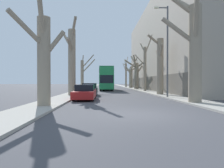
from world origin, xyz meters
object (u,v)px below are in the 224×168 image
at_px(street_tree_left_2, 83,74).
at_px(street_tree_right_2, 145,67).
at_px(parked_car_0, 85,92).
at_px(street_tree_left_1, 72,60).
at_px(street_tree_left_0, 43,58).
at_px(street_tree_right_0, 194,49).
at_px(street_tree_right_3, 136,73).
at_px(street_tree_right_5, 126,74).
at_px(street_tree_right_1, 160,65).
at_px(street_tree_right_4, 131,76).
at_px(lamp_post, 167,47).
at_px(double_decker_bus, 106,78).
at_px(parked_car_1, 90,90).

distance_m(street_tree_left_2, street_tree_right_2, 10.09).
bearing_deg(parked_car_0, street_tree_left_1, 113.60).
height_order(street_tree_left_0, street_tree_right_0, street_tree_right_0).
height_order(street_tree_right_3, street_tree_right_5, street_tree_right_5).
relative_size(street_tree_right_2, parked_car_0, 1.96).
height_order(street_tree_left_1, parked_car_0, street_tree_left_1).
bearing_deg(street_tree_right_0, street_tree_right_5, 89.81).
bearing_deg(street_tree_left_2, street_tree_left_0, -91.23).
height_order(street_tree_right_1, parked_car_0, street_tree_right_1).
distance_m(street_tree_left_0, street_tree_left_2, 18.54).
bearing_deg(street_tree_right_4, lamp_post, -91.32).
distance_m(street_tree_left_1, street_tree_right_0, 12.62).
bearing_deg(double_decker_bus, parked_car_0, -95.80).
height_order(street_tree_right_3, parked_car_1, street_tree_right_3).
relative_size(street_tree_right_1, street_tree_right_2, 0.80).
height_order(double_decker_bus, parked_car_1, double_decker_bus).
bearing_deg(street_tree_right_4, street_tree_right_2, -90.34).
distance_m(street_tree_left_1, street_tree_right_1, 10.19).
relative_size(street_tree_left_2, double_decker_bus, 0.51).
relative_size(street_tree_left_0, street_tree_right_1, 0.89).
xyz_separation_m(street_tree_right_1, parked_car_0, (-8.25, -5.67, -2.91)).
bearing_deg(street_tree_left_0, street_tree_left_2, 88.77).
distance_m(street_tree_right_0, parked_car_0, 9.42).
distance_m(street_tree_right_3, parked_car_0, 25.10).
relative_size(parked_car_1, lamp_post, 0.50).
bearing_deg(lamp_post, street_tree_left_0, -144.86).
height_order(street_tree_right_5, parked_car_1, street_tree_right_5).
bearing_deg(lamp_post, street_tree_right_1, 82.74).
bearing_deg(street_tree_right_3, street_tree_right_5, 90.55).
xyz_separation_m(street_tree_right_4, lamp_post, (-0.72, -31.12, 1.88)).
height_order(street_tree_right_4, double_decker_bus, street_tree_right_4).
bearing_deg(parked_car_0, street_tree_right_4, 75.49).
bearing_deg(street_tree_right_0, street_tree_right_4, 89.37).
height_order(street_tree_right_0, street_tree_right_5, street_tree_right_5).
relative_size(street_tree_right_1, lamp_post, 0.80).
bearing_deg(street_tree_left_0, street_tree_right_1, 47.18).
xyz_separation_m(street_tree_left_0, lamp_post, (9.69, 6.82, 1.90)).
distance_m(street_tree_right_5, lamp_post, 40.07).
bearing_deg(parked_car_1, street_tree_right_4, 72.72).
relative_size(parked_car_0, parked_car_1, 1.03).
bearing_deg(street_tree_right_0, parked_car_0, 155.31).
distance_m(street_tree_right_1, lamp_post, 4.46).
bearing_deg(street_tree_right_2, street_tree_left_1, -133.98).
height_order(street_tree_right_2, street_tree_right_5, street_tree_right_5).
bearing_deg(street_tree_left_1, street_tree_right_0, -38.63).
height_order(street_tree_right_2, double_decker_bus, street_tree_right_2).
xyz_separation_m(street_tree_left_0, street_tree_left_1, (0.15, 9.55, 0.93)).
bearing_deg(street_tree_right_0, lamp_post, 93.52).
height_order(street_tree_left_1, parked_car_1, street_tree_left_1).
xyz_separation_m(street_tree_left_2, double_decker_bus, (3.66, 7.35, -0.39)).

